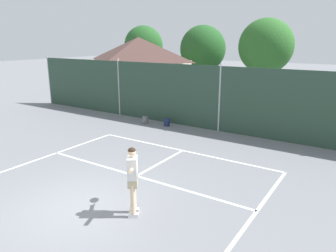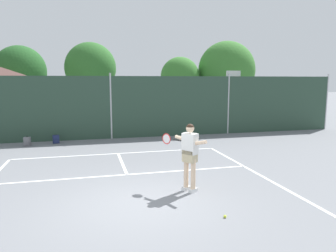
# 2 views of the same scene
# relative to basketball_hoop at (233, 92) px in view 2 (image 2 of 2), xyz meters

# --- Properties ---
(ground_plane) EXTENTS (120.00, 120.00, 0.00)m
(ground_plane) POSITION_rel_basketball_hoop_xyz_m (-7.30, -10.15, -2.31)
(ground_plane) COLOR slate
(court_markings) EXTENTS (8.30, 11.10, 0.01)m
(court_markings) POSITION_rel_basketball_hoop_xyz_m (-7.30, -9.51, -2.31)
(court_markings) COLOR white
(court_markings) RESTS_ON ground
(chainlink_fence) EXTENTS (26.09, 0.09, 3.35)m
(chainlink_fence) POSITION_rel_basketball_hoop_xyz_m (-7.30, -1.15, -0.71)
(chainlink_fence) COLOR #284233
(chainlink_fence) RESTS_ON ground
(basketball_hoop) EXTENTS (0.90, 0.67, 3.55)m
(basketball_hoop) POSITION_rel_basketball_hoop_xyz_m (0.00, 0.00, 0.00)
(basketball_hoop) COLOR yellow
(basketball_hoop) RESTS_ON ground
(treeline_backdrop) EXTENTS (27.19, 4.52, 6.37)m
(treeline_backdrop) POSITION_rel_basketball_hoop_xyz_m (-5.37, 8.55, 1.45)
(treeline_backdrop) COLOR brown
(treeline_backdrop) RESTS_ON ground
(tennis_player) EXTENTS (0.94, 1.16, 1.85)m
(tennis_player) POSITION_rel_basketball_hoop_xyz_m (-5.84, -9.61, -1.20)
(tennis_player) COLOR silver
(tennis_player) RESTS_ON ground
(tennis_ball) EXTENTS (0.07, 0.07, 0.07)m
(tennis_ball) POSITION_rel_basketball_hoop_xyz_m (-5.60, -11.41, -2.28)
(tennis_ball) COLOR #CCE033
(tennis_ball) RESTS_ON ground
(backpack_grey) EXTENTS (0.31, 0.29, 0.46)m
(backpack_grey) POSITION_rel_basketball_hoop_xyz_m (-11.21, -2.06, -2.12)
(backpack_grey) COLOR slate
(backpack_grey) RESTS_ON ground
(backpack_navy) EXTENTS (0.32, 0.30, 0.46)m
(backpack_navy) POSITION_rel_basketball_hoop_xyz_m (-9.97, -1.79, -2.12)
(backpack_navy) COLOR navy
(backpack_navy) RESTS_ON ground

